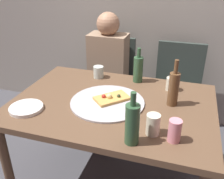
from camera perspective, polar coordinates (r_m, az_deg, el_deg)
dining_table at (r=1.70m, az=0.11°, el=-5.26°), size 1.31×0.92×0.74m
pizza_tray at (r=1.64m, az=-1.05°, el=-2.87°), size 0.48×0.48×0.01m
pizza_slice_last at (r=1.65m, az=-0.10°, el=-1.92°), size 0.25×0.25×0.05m
wine_bottle at (r=1.91m, az=5.93°, el=4.68°), size 0.07×0.07×0.26m
beer_bottle at (r=1.62m, az=13.74°, el=0.30°), size 0.07×0.07×0.30m
water_bottle at (r=1.25m, az=4.59°, el=-7.64°), size 0.07×0.07×0.29m
tumbler_near at (r=1.99m, az=-3.07°, el=3.97°), size 0.08×0.08×0.09m
tumbler_far at (r=1.84m, az=13.28°, el=1.23°), size 0.08×0.08×0.09m
wine_glass at (r=1.35m, az=9.25°, el=-7.81°), size 0.07×0.07×0.12m
soda_can at (r=1.32m, az=13.97°, el=-9.02°), size 0.07×0.07×0.12m
plate_stack at (r=1.66m, az=-18.82°, el=-3.99°), size 0.21×0.21×0.02m
chair_left at (r=2.57m, az=-0.39°, el=2.81°), size 0.44×0.44×0.90m
chair_right at (r=2.47m, az=14.50°, el=0.84°), size 0.44×0.44×0.90m
guest_in_sweater at (r=2.39m, az=-1.51°, el=4.20°), size 0.36×0.56×1.17m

